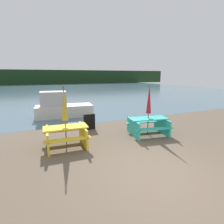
{
  "coord_description": "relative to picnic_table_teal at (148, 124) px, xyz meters",
  "views": [
    {
      "loc": [
        -2.79,
        -3.26,
        2.6
      ],
      "look_at": [
        0.49,
        4.25,
        0.85
      ],
      "focal_mm": 28.0,
      "sensor_mm": 36.0,
      "label": 1
    }
  ],
  "objects": [
    {
      "name": "ground_plane",
      "position": [
        -1.64,
        -2.91,
        -0.45
      ],
      "size": [
        60.0,
        60.0,
        0.0
      ],
      "primitive_type": "plane",
      "color": "brown"
    },
    {
      "name": "water",
      "position": [
        -1.64,
        27.68,
        -0.45
      ],
      "size": [
        60.0,
        50.0,
        0.0
      ],
      "color": "slate",
      "rests_on": "ground_plane"
    },
    {
      "name": "far_treeline",
      "position": [
        -1.64,
        47.68,
        1.55
      ],
      "size": [
        80.0,
        1.6,
        4.0
      ],
      "color": "#193319",
      "rests_on": "water"
    },
    {
      "name": "picnic_table_teal",
      "position": [
        0.0,
        0.0,
        0.0
      ],
      "size": [
        1.87,
        1.63,
        0.75
      ],
      "rotation": [
        0.0,
        0.0,
        -0.16
      ],
      "color": "#33B7A8",
      "rests_on": "ground_plane"
    },
    {
      "name": "picnic_table_yellow",
      "position": [
        -3.55,
        0.07,
        0.01
      ],
      "size": [
        1.62,
        1.45,
        0.76
      ],
      "rotation": [
        0.0,
        0.0,
        -0.05
      ],
      "color": "yellow",
      "rests_on": "ground_plane"
    },
    {
      "name": "umbrella_gold",
      "position": [
        -3.55,
        0.07,
        1.14
      ],
      "size": [
        0.22,
        0.22,
        2.22
      ],
      "color": "brown",
      "rests_on": "ground_plane"
    },
    {
      "name": "umbrella_crimson",
      "position": [
        0.0,
        -0.0,
        1.11
      ],
      "size": [
        0.21,
        0.21,
        2.2
      ],
      "color": "brown",
      "rests_on": "ground_plane"
    },
    {
      "name": "boat",
      "position": [
        -3.02,
        4.98,
        0.13
      ],
      "size": [
        3.56,
        1.63,
        1.61
      ],
      "rotation": [
        0.0,
        0.0,
        -0.09
      ],
      "color": "beige",
      "rests_on": "water"
    },
    {
      "name": "signboard",
      "position": [
        -2.17,
        1.73,
        -0.07
      ],
      "size": [
        0.55,
        0.08,
        0.75
      ],
      "color": "black",
      "rests_on": "ground_plane"
    }
  ]
}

